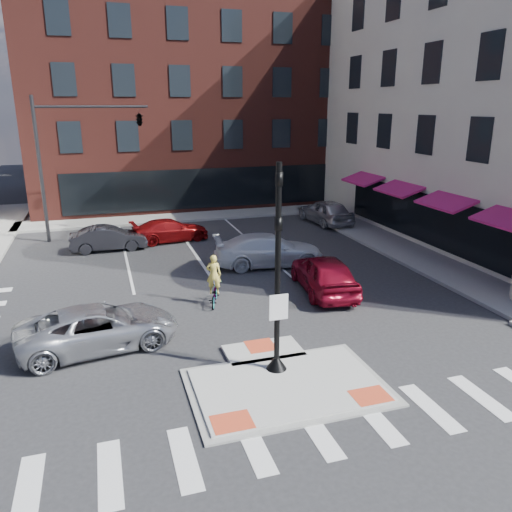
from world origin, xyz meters
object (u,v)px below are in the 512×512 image
object	(u,v)px
bg_car_dark	(108,238)
bg_car_silver	(326,212)
red_sedan	(324,273)
white_pickup	(269,250)
bg_car_red	(170,230)
silver_suv	(99,327)
cyclist	(214,288)

from	to	relation	value
bg_car_dark	bg_car_silver	world-z (taller)	bg_car_silver
red_sedan	white_pickup	world-z (taller)	red_sedan
bg_car_silver	bg_car_red	size ratio (longest dim) A/B	1.09
silver_suv	bg_car_silver	distance (m)	19.93
white_pickup	bg_car_dark	world-z (taller)	white_pickup
white_pickup	bg_car_dark	xyz separation A→B (m)	(-7.34, 5.07, -0.11)
red_sedan	white_pickup	xyz separation A→B (m)	(-1.02, 4.10, -0.03)
red_sedan	bg_car_dark	bearing A→B (deg)	-40.72
red_sedan	bg_car_silver	distance (m)	12.58
bg_car_dark	bg_car_red	distance (m)	3.53
red_sedan	bg_car_red	size ratio (longest dim) A/B	1.08
red_sedan	bg_car_silver	bearing A→B (deg)	-108.50
white_pickup	bg_car_red	bearing A→B (deg)	39.59
silver_suv	red_sedan	distance (m)	9.31
bg_car_dark	cyclist	size ratio (longest dim) A/B	1.96
silver_suv	bg_car_red	bearing A→B (deg)	-26.66
white_pickup	bg_car_dark	distance (m)	8.92
bg_car_red	cyclist	xyz separation A→B (m)	(0.27, -10.04, 0.05)
bg_car_silver	cyclist	bearing A→B (deg)	43.52
bg_car_silver	cyclist	distance (m)	15.17
silver_suv	bg_car_dark	xyz separation A→B (m)	(0.63, 11.59, -0.04)
white_pickup	bg_car_dark	bearing A→B (deg)	61.58
white_pickup	bg_car_red	world-z (taller)	white_pickup
white_pickup	bg_car_red	size ratio (longest dim) A/B	1.21
white_pickup	bg_car_dark	size ratio (longest dim) A/B	1.33
silver_suv	red_sedan	size ratio (longest dim) A/B	1.07
silver_suv	red_sedan	bearing A→B (deg)	-83.61
bg_car_silver	white_pickup	bearing A→B (deg)	43.59
bg_car_red	red_sedan	bearing A→B (deg)	-161.54
red_sedan	cyclist	size ratio (longest dim) A/B	2.32
bg_car_red	cyclist	bearing A→B (deg)	173.83
silver_suv	bg_car_red	xyz separation A→B (m)	(4.05, 12.47, -0.06)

